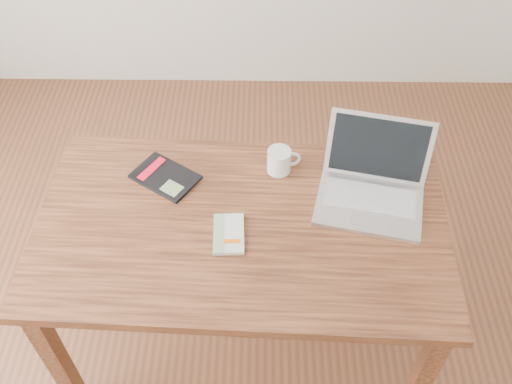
{
  "coord_description": "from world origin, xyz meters",
  "views": [
    {
      "loc": [
        0.25,
        -1.05,
        2.32
      ],
      "look_at": [
        0.24,
        0.26,
        0.85
      ],
      "focal_mm": 40.0,
      "sensor_mm": 36.0,
      "label": 1
    }
  ],
  "objects_px": {
    "white_guidebook": "(229,234)",
    "coffee_mug": "(280,160)",
    "desk": "(242,239)",
    "black_guidebook": "(165,177)",
    "laptop": "(372,185)"
  },
  "relations": [
    {
      "from": "black_guidebook",
      "to": "coffee_mug",
      "type": "height_order",
      "value": "coffee_mug"
    },
    {
      "from": "desk",
      "to": "coffee_mug",
      "type": "xyz_separation_m",
      "value": [
        0.14,
        0.27,
        0.14
      ]
    },
    {
      "from": "white_guidebook",
      "to": "laptop",
      "type": "relative_size",
      "value": 0.4
    },
    {
      "from": "white_guidebook",
      "to": "black_guidebook",
      "type": "bearing_deg",
      "value": 130.73
    },
    {
      "from": "desk",
      "to": "white_guidebook",
      "type": "bearing_deg",
      "value": -127.3
    },
    {
      "from": "white_guidebook",
      "to": "laptop",
      "type": "distance_m",
      "value": 0.55
    },
    {
      "from": "desk",
      "to": "laptop",
      "type": "distance_m",
      "value": 0.51
    },
    {
      "from": "white_guidebook",
      "to": "laptop",
      "type": "bearing_deg",
      "value": 18.28
    },
    {
      "from": "laptop",
      "to": "black_guidebook",
      "type": "bearing_deg",
      "value": -173.07
    },
    {
      "from": "desk",
      "to": "coffee_mug",
      "type": "height_order",
      "value": "coffee_mug"
    },
    {
      "from": "laptop",
      "to": "coffee_mug",
      "type": "distance_m",
      "value": 0.35
    },
    {
      "from": "white_guidebook",
      "to": "coffee_mug",
      "type": "relative_size",
      "value": 1.36
    },
    {
      "from": "desk",
      "to": "black_guidebook",
      "type": "relative_size",
      "value": 5.24
    },
    {
      "from": "white_guidebook",
      "to": "coffee_mug",
      "type": "bearing_deg",
      "value": 57.89
    },
    {
      "from": "black_guidebook",
      "to": "laptop",
      "type": "distance_m",
      "value": 0.77
    }
  ]
}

